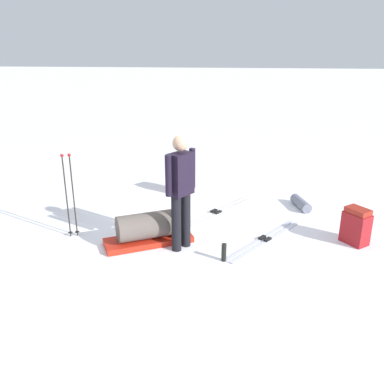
# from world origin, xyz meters

# --- Properties ---
(ground_plane) EXTENTS (80.00, 80.00, 0.00)m
(ground_plane) POSITION_xyz_m (0.00, 0.00, 0.00)
(ground_plane) COLOR white
(skier_standing) EXTENTS (0.38, 0.47, 1.70)m
(skier_standing) POSITION_xyz_m (0.11, 0.51, 0.95)
(skier_standing) COLOR black
(skier_standing) RESTS_ON ground_plane
(ski_pair_near) EXTENTS (1.21, 1.60, 0.05)m
(ski_pair_near) POSITION_xyz_m (-0.35, -0.84, 0.01)
(ski_pair_near) COLOR silver
(ski_pair_near) RESTS_ON ground_plane
(ski_pair_far) EXTENTS (1.25, 1.57, 0.05)m
(ski_pair_far) POSITION_xyz_m (-1.14, 0.16, 0.01)
(ski_pair_far) COLOR silver
(ski_pair_far) RESTS_ON ground_plane
(backpack_large_dark) EXTENTS (0.39, 0.39, 0.61)m
(backpack_large_dark) POSITION_xyz_m (0.35, -1.81, 0.30)
(backpack_large_dark) COLOR maroon
(backpack_large_dark) RESTS_ON ground_plane
(backpack_bright) EXTENTS (0.43, 0.45, 0.57)m
(backpack_bright) POSITION_xyz_m (-2.48, 0.11, 0.28)
(backpack_bright) COLOR maroon
(backpack_bright) RESTS_ON ground_plane
(ski_poles_planted_near) EXTENTS (0.17, 0.10, 1.34)m
(ski_poles_planted_near) POSITION_xyz_m (1.85, 0.27, 0.74)
(ski_poles_planted_near) COLOR black
(ski_poles_planted_near) RESTS_ON ground_plane
(gear_sled) EXTENTS (1.38, 0.98, 0.49)m
(gear_sled) POSITION_xyz_m (0.63, 0.40, 0.22)
(gear_sled) COLOR red
(gear_sled) RESTS_ON ground_plane
(sleeping_mat_rolled) EXTENTS (0.32, 0.58, 0.18)m
(sleeping_mat_rolled) POSITION_xyz_m (-1.89, -1.24, 0.09)
(sleeping_mat_rolled) COLOR slate
(sleeping_mat_rolled) RESTS_ON ground_plane
(thermos_bottle) EXTENTS (0.07, 0.07, 0.26)m
(thermos_bottle) POSITION_xyz_m (-0.52, 0.84, 0.13)
(thermos_bottle) COLOR black
(thermos_bottle) RESTS_ON ground_plane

